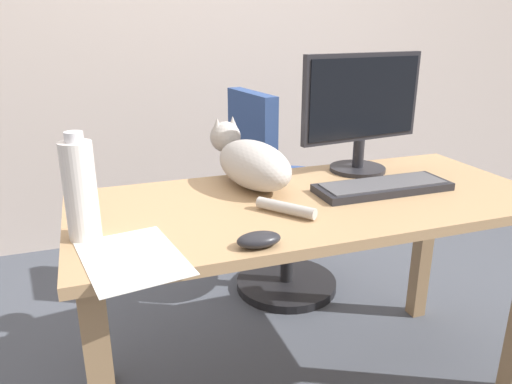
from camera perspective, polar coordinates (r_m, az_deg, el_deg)
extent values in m
cube|color=beige|center=(2.86, -7.22, 20.56)|extent=(6.00, 0.04, 2.60)
cube|color=tan|center=(1.51, 6.57, -1.23)|extent=(1.44, 0.64, 0.03)
cube|color=#977752|center=(1.76, -18.24, -11.87)|extent=(0.06, 0.06, 0.68)
cube|color=#977752|center=(2.18, 19.05, -5.71)|extent=(0.06, 0.06, 0.68)
cylinder|color=black|center=(2.42, 3.57, -10.65)|extent=(0.48, 0.48, 0.04)
cylinder|color=black|center=(2.32, 3.68, -5.73)|extent=(0.06, 0.06, 0.50)
cylinder|color=navy|center=(2.21, 3.84, 0.83)|extent=(0.44, 0.44, 0.06)
cube|color=navy|center=(2.07, -0.52, 6.16)|extent=(0.11, 0.36, 0.40)
cylinder|color=#232328|center=(1.81, 11.81, 2.69)|extent=(0.20, 0.20, 0.01)
cylinder|color=#232328|center=(1.79, 11.93, 4.46)|extent=(0.04, 0.04, 0.10)
cube|color=#232328|center=(1.75, 12.38, 10.79)|extent=(0.48, 0.09, 0.30)
cube|color=black|center=(1.74, 12.68, 10.72)|extent=(0.45, 0.06, 0.27)
cube|color=#232328|center=(1.60, 14.64, 0.54)|extent=(0.44, 0.15, 0.02)
cube|color=#515156|center=(1.60, 14.68, 1.01)|extent=(0.40, 0.12, 0.00)
ellipsoid|color=#B2ADA8|center=(1.57, -0.25, 3.22)|extent=(0.24, 0.38, 0.15)
sphere|color=#B2ADA8|center=(1.74, -3.62, 6.47)|extent=(0.11, 0.11, 0.11)
cone|color=#B2ADA8|center=(1.72, -4.57, 7.96)|extent=(0.04, 0.04, 0.04)
cone|color=#B2ADA8|center=(1.75, -2.75, 8.16)|extent=(0.04, 0.04, 0.04)
cylinder|color=#B2ADA8|center=(1.36, 3.53, -1.87)|extent=(0.14, 0.16, 0.03)
ellipsoid|color=#232328|center=(1.17, 0.33, -5.61)|extent=(0.11, 0.06, 0.04)
cube|color=white|center=(1.15, -14.33, -7.48)|extent=(0.26, 0.33, 0.00)
cylinder|color=silver|center=(1.25, -19.91, 0.06)|extent=(0.08, 0.08, 0.25)
cylinder|color=silver|center=(1.21, -20.62, 6.09)|extent=(0.04, 0.04, 0.02)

